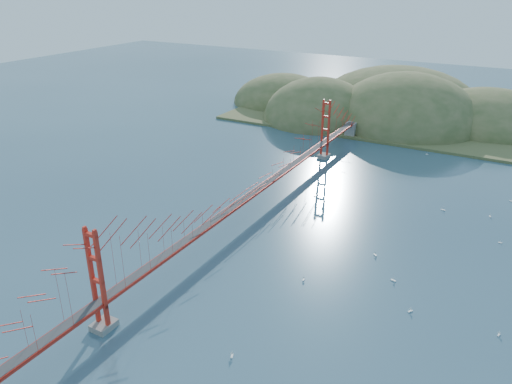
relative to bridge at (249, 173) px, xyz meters
The scene contains 15 objects.
ground 7.01m from the bridge, 90.00° to the right, with size 320.00×320.00×0.00m, color #2F4C5E.
bridge is the anchor object (origin of this frame).
far_headlands 68.73m from the bridge, 88.14° to the left, with size 84.00×58.00×25.00m.
sailboat_0 19.97m from the bridge, 39.67° to the right, with size 0.44×0.52×0.60m.
sailboat_6 31.32m from the bridge, 63.16° to the right, with size 0.63×0.64×0.72m.
sailboat_1 37.09m from the bridge, 28.47° to the left, with size 0.51×0.51×0.56m.
sailboat_14 30.36m from the bridge, 23.72° to the right, with size 0.64×0.64×0.69m.
sailboat_12 45.90m from the bridge, 67.15° to the left, with size 0.50×0.48×0.57m.
sailboat_3 14.53m from the bridge, 62.04° to the left, with size 0.56×0.56×0.59m.
sailboat_5 38.26m from the bridge, 17.64° to the right, with size 0.45×0.50×0.56m.
sailboat_8 36.08m from the bridge, 15.31° to the left, with size 0.48×0.40×0.56m.
sailboat_7 30.92m from the bridge, 32.62° to the left, with size 0.65×0.59×0.74m.
sailboat_17 43.14m from the bridge, 36.04° to the left, with size 0.61×0.55×0.68m.
sailboat_2 25.76m from the bridge, 16.08° to the right, with size 0.65×0.62×0.73m.
sailboat_16 21.46m from the bridge, ahead, with size 0.66×0.66×0.69m.
Camera 1 is at (34.13, -58.69, 33.71)m, focal length 35.00 mm.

